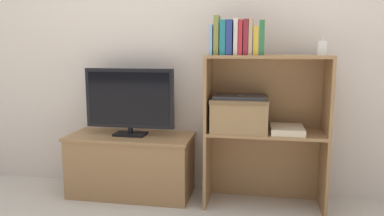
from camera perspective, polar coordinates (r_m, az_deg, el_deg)
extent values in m
plane|color=#BCB2A3|center=(2.53, -0.68, -15.17)|extent=(16.00, 16.00, 0.00)
cube|color=beige|center=(2.71, 0.95, 12.53)|extent=(10.00, 0.05, 2.40)
cube|color=olive|center=(2.73, -9.22, -8.73)|extent=(0.85, 0.37, 0.41)
cube|color=olive|center=(2.67, -9.34, -4.30)|extent=(0.87, 0.39, 0.02)
cube|color=black|center=(2.67, -9.35, -3.93)|extent=(0.22, 0.14, 0.02)
cylinder|color=black|center=(2.66, -9.37, -3.36)|extent=(0.04, 0.04, 0.04)
cube|color=black|center=(2.62, -9.50, 1.47)|extent=(0.63, 0.03, 0.41)
cube|color=black|center=(2.61, -9.64, 1.41)|extent=(0.58, 0.00, 0.36)
cube|color=olive|center=(2.57, 2.42, -8.70)|extent=(0.02, 0.33, 0.51)
cube|color=olive|center=(2.58, 19.38, -9.14)|extent=(0.02, 0.33, 0.51)
cube|color=olive|center=(2.69, 10.89, -8.00)|extent=(0.73, 0.02, 0.51)
cube|color=olive|center=(2.48, 11.09, -3.67)|extent=(0.73, 0.33, 0.02)
cube|color=olive|center=(2.46, 2.50, 2.41)|extent=(0.02, 0.33, 0.49)
cube|color=olive|center=(2.48, 20.00, 1.90)|extent=(0.02, 0.33, 0.49)
cube|color=olive|center=(2.59, 11.22, 2.58)|extent=(0.73, 0.02, 0.49)
cube|color=olive|center=(2.42, 11.45, 7.70)|extent=(0.73, 0.33, 0.02)
cube|color=#709ECC|center=(2.38, 3.06, 10.31)|extent=(0.02, 0.13, 0.18)
cube|color=olive|center=(2.38, 3.83, 10.96)|extent=(0.03, 0.12, 0.24)
cube|color=#1E7075|center=(2.37, 4.82, 10.62)|extent=(0.04, 0.14, 0.21)
cube|color=navy|center=(2.37, 5.77, 10.61)|extent=(0.04, 0.15, 0.21)
cube|color=silver|center=(2.37, 6.73, 10.70)|extent=(0.03, 0.13, 0.22)
cube|color=#B22328|center=(2.36, 7.45, 10.57)|extent=(0.02, 0.15, 0.21)
cube|color=maroon|center=(2.36, 8.23, 10.60)|extent=(0.03, 0.14, 0.22)
cube|color=tan|center=(2.36, 8.95, 10.61)|extent=(0.02, 0.15, 0.22)
cube|color=gold|center=(2.36, 9.74, 10.06)|extent=(0.03, 0.13, 0.17)
cube|color=#286638|center=(2.36, 10.58, 10.46)|extent=(0.03, 0.13, 0.21)
cube|color=white|center=(2.45, 19.21, 8.62)|extent=(0.05, 0.03, 0.09)
cylinder|color=silver|center=(2.45, 19.28, 9.98)|extent=(0.01, 0.01, 0.03)
cube|color=#937047|center=(2.45, 7.28, -0.99)|extent=(0.36, 0.29, 0.21)
cube|color=brown|center=(2.43, 7.33, 1.19)|extent=(0.37, 0.29, 0.02)
cube|color=#2D2D33|center=(2.43, 7.34, 1.70)|extent=(0.33, 0.22, 0.02)
cylinder|color=#99999E|center=(2.43, 7.35, 1.97)|extent=(0.02, 0.02, 0.00)
cube|color=beige|center=(2.46, 14.28, -3.20)|extent=(0.21, 0.25, 0.04)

